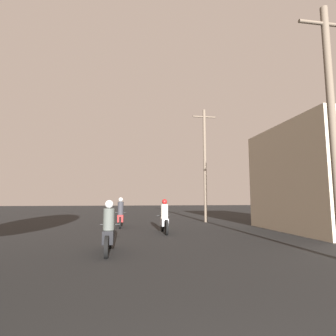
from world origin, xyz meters
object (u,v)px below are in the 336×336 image
object	(u,v)px
motorcycle_silver	(164,219)
utility_pole_far	(205,162)
motorcycle_black	(109,232)
motorcycle_red	(120,215)
utility_pole_near	(332,121)
building_right_near	(332,178)

from	to	relation	value
motorcycle_silver	utility_pole_far	world-z (taller)	utility_pole_far
motorcycle_black	motorcycle_red	distance (m)	6.87
motorcycle_red	utility_pole_near	bearing A→B (deg)	-52.04
motorcycle_black	building_right_near	world-z (taller)	building_right_near
building_right_near	motorcycle_silver	bearing A→B (deg)	176.37
motorcycle_black	utility_pole_near	xyz separation A→B (m)	(5.95, -1.81, 3.04)
utility_pole_near	utility_pole_far	world-z (taller)	utility_pole_far
motorcycle_silver	motorcycle_black	bearing A→B (deg)	-126.63
motorcycle_silver	building_right_near	world-z (taller)	building_right_near
motorcycle_black	utility_pole_near	world-z (taller)	utility_pole_near
motorcycle_black	utility_pole_near	distance (m)	6.92
building_right_near	utility_pole_far	xyz separation A→B (m)	(-4.78, 5.59, 1.46)
motorcycle_red	building_right_near	bearing A→B (deg)	-13.60
building_right_near	utility_pole_near	world-z (taller)	utility_pole_near
motorcycle_black	building_right_near	bearing A→B (deg)	19.16
building_right_near	utility_pole_far	distance (m)	7.50
motorcycle_red	building_right_near	distance (m)	11.01
motorcycle_red	utility_pole_near	xyz separation A→B (m)	(5.77, -8.68, 3.00)
utility_pole_far	motorcycle_black	bearing A→B (deg)	-122.07
motorcycle_black	utility_pole_near	bearing A→B (deg)	-16.33
motorcycle_red	utility_pole_far	size ratio (longest dim) A/B	0.24
utility_pole_near	motorcycle_black	bearing A→B (deg)	163.10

